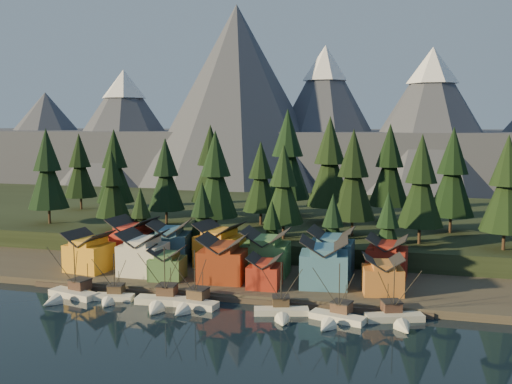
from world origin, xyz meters
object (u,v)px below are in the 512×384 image
(boat_1, at_px, (112,291))
(house_front_1, at_px, (143,252))
(boat_5, at_px, (335,311))
(boat_2, at_px, (162,294))
(house_back_0, at_px, (133,239))
(house_back_1, at_px, (170,242))
(house_front_0, at_px, (89,250))
(boat_3, at_px, (191,296))
(boat_6, at_px, (397,311))
(boat_0, at_px, (68,287))
(boat_4, at_px, (282,306))

(boat_1, bearing_deg, house_front_1, 83.50)
(boat_1, xyz_separation_m, house_front_1, (-0.39, 14.57, 4.47))
(boat_5, bearing_deg, boat_2, -165.59)
(house_back_0, bearing_deg, house_back_1, 5.39)
(boat_5, bearing_deg, house_front_0, -179.19)
(boat_5, xyz_separation_m, house_front_1, (-43.39, 15.76, 4.36))
(boat_3, relative_size, boat_6, 1.06)
(boat_6, bearing_deg, boat_1, 162.44)
(boat_0, height_order, house_front_0, boat_0)
(boat_1, relative_size, boat_4, 0.92)
(boat_1, height_order, boat_3, boat_3)
(boat_2, height_order, house_front_1, house_front_1)
(boat_2, height_order, house_front_0, boat_2)
(house_front_0, height_order, house_back_0, house_back_0)
(boat_6, height_order, house_back_0, house_back_0)
(boat_0, relative_size, house_back_0, 1.15)
(boat_3, xyz_separation_m, house_front_1, (-16.70, 14.99, 4.14))
(boat_1, relative_size, house_back_1, 0.96)
(house_front_0, xyz_separation_m, house_back_1, (14.88, 10.16, 0.62))
(boat_1, relative_size, boat_3, 0.85)
(boat_5, height_order, house_back_0, house_back_0)
(house_front_0, height_order, house_back_1, house_back_1)
(boat_5, relative_size, house_front_0, 1.13)
(boat_4, bearing_deg, boat_5, -20.20)
(boat_0, height_order, boat_3, boat_0)
(boat_3, distance_m, house_front_0, 33.19)
(boat_6, relative_size, house_back_1, 1.07)
(boat_0, distance_m, boat_5, 51.93)
(house_front_0, xyz_separation_m, house_back_0, (5.53, 10.17, 0.86))
(boat_0, relative_size, house_back_1, 1.15)
(house_back_1, bearing_deg, boat_2, -80.35)
(boat_4, relative_size, house_back_0, 1.05)
(boat_3, relative_size, boat_5, 1.05)
(boat_4, height_order, boat_5, boat_5)
(boat_0, distance_m, house_front_1, 18.16)
(boat_5, xyz_separation_m, house_front_0, (-56.26, 15.36, 4.02))
(house_front_1, bearing_deg, house_back_0, 126.98)
(boat_1, height_order, house_front_0, house_front_0)
(boat_1, distance_m, house_front_1, 15.25)
(boat_1, distance_m, house_back_1, 24.85)
(boat_0, relative_size, boat_3, 1.02)
(boat_3, xyz_separation_m, house_front_0, (-29.57, 14.59, 3.81))
(boat_3, xyz_separation_m, boat_6, (36.91, 1.87, -0.28))
(boat_2, relative_size, boat_6, 1.09)
(boat_1, relative_size, boat_2, 0.83)
(boat_1, relative_size, boat_5, 0.89)
(boat_2, bearing_deg, boat_5, -6.90)
(boat_2, relative_size, house_back_0, 1.16)
(boat_0, xyz_separation_m, boat_4, (42.37, 0.62, -0.36))
(boat_0, bearing_deg, boat_2, 15.68)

